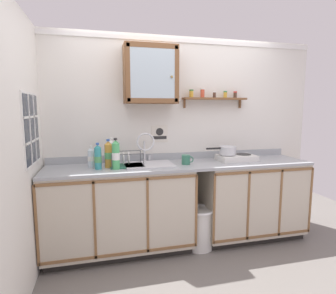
{
  "coord_description": "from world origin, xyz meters",
  "views": [
    {
      "loc": [
        -0.92,
        -2.69,
        1.57
      ],
      "look_at": [
        -0.14,
        0.39,
        1.13
      ],
      "focal_mm": 29.89,
      "sensor_mm": 36.0,
      "label": 1
    }
  ],
  "objects_px": {
    "sink": "(149,165)",
    "dish_rack": "(126,163)",
    "bottle_water_clear_4": "(91,158)",
    "trash_bin": "(199,227)",
    "hot_plate_stove": "(236,158)",
    "saucepan": "(227,150)",
    "warning_sign": "(160,134)",
    "bottle_soda_green_3": "(116,155)",
    "bottle_opaque_white_2": "(111,153)",
    "wall_cabinet": "(151,75)",
    "bottle_detergent_teal_1": "(98,157)",
    "mug": "(186,160)",
    "bottle_juice_amber_0": "(108,155)"
  },
  "relations": [
    {
      "from": "sink",
      "to": "dish_rack",
      "type": "xyz_separation_m",
      "value": [
        -0.25,
        -0.04,
        0.04
      ]
    },
    {
      "from": "bottle_water_clear_4",
      "to": "trash_bin",
      "type": "height_order",
      "value": "bottle_water_clear_4"
    },
    {
      "from": "hot_plate_stove",
      "to": "saucepan",
      "type": "height_order",
      "value": "saucepan"
    },
    {
      "from": "warning_sign",
      "to": "saucepan",
      "type": "bearing_deg",
      "value": -17.27
    },
    {
      "from": "saucepan",
      "to": "bottle_soda_green_3",
      "type": "distance_m",
      "value": 1.33
    },
    {
      "from": "bottle_opaque_white_2",
      "to": "bottle_soda_green_3",
      "type": "height_order",
      "value": "bottle_soda_green_3"
    },
    {
      "from": "bottle_soda_green_3",
      "to": "wall_cabinet",
      "type": "relative_size",
      "value": 0.5
    },
    {
      "from": "hot_plate_stove",
      "to": "bottle_water_clear_4",
      "type": "bearing_deg",
      "value": 179.33
    },
    {
      "from": "hot_plate_stove",
      "to": "bottle_soda_green_3",
      "type": "distance_m",
      "value": 1.44
    },
    {
      "from": "saucepan",
      "to": "bottle_water_clear_4",
      "type": "bearing_deg",
      "value": -179.95
    },
    {
      "from": "bottle_detergent_teal_1",
      "to": "trash_bin",
      "type": "bearing_deg",
      "value": -4.06
    },
    {
      "from": "bottle_detergent_teal_1",
      "to": "dish_rack",
      "type": "xyz_separation_m",
      "value": [
        0.29,
        0.07,
        -0.09
      ]
    },
    {
      "from": "bottle_water_clear_4",
      "to": "mug",
      "type": "bearing_deg",
      "value": -5.72
    },
    {
      "from": "saucepan",
      "to": "dish_rack",
      "type": "xyz_separation_m",
      "value": [
        -1.21,
        -0.05,
        -0.09
      ]
    },
    {
      "from": "bottle_water_clear_4",
      "to": "bottle_opaque_white_2",
      "type": "bearing_deg",
      "value": 13.02
    },
    {
      "from": "bottle_opaque_white_2",
      "to": "trash_bin",
      "type": "relative_size",
      "value": 0.66
    },
    {
      "from": "bottle_water_clear_4",
      "to": "dish_rack",
      "type": "height_order",
      "value": "bottle_water_clear_4"
    },
    {
      "from": "wall_cabinet",
      "to": "trash_bin",
      "type": "bearing_deg",
      "value": -32.63
    },
    {
      "from": "hot_plate_stove",
      "to": "bottle_opaque_white_2",
      "type": "relative_size",
      "value": 1.45
    },
    {
      "from": "bottle_detergent_teal_1",
      "to": "warning_sign",
      "type": "relative_size",
      "value": 1.35
    },
    {
      "from": "bottle_water_clear_4",
      "to": "warning_sign",
      "type": "xyz_separation_m",
      "value": [
        0.79,
        0.24,
        0.21
      ]
    },
    {
      "from": "bottle_juice_amber_0",
      "to": "bottle_detergent_teal_1",
      "type": "bearing_deg",
      "value": -150.93
    },
    {
      "from": "hot_plate_stove",
      "to": "bottle_water_clear_4",
      "type": "distance_m",
      "value": 1.68
    },
    {
      "from": "bottle_juice_amber_0",
      "to": "trash_bin",
      "type": "height_order",
      "value": "bottle_juice_amber_0"
    },
    {
      "from": "sink",
      "to": "dish_rack",
      "type": "height_order",
      "value": "sink"
    },
    {
      "from": "bottle_water_clear_4",
      "to": "dish_rack",
      "type": "bearing_deg",
      "value": -7.59
    },
    {
      "from": "bottle_detergent_teal_1",
      "to": "bottle_water_clear_4",
      "type": "relative_size",
      "value": 1.18
    },
    {
      "from": "bottle_soda_green_3",
      "to": "bottle_juice_amber_0",
      "type": "bearing_deg",
      "value": 124.69
    },
    {
      "from": "bottle_water_clear_4",
      "to": "saucepan",
      "type": "bearing_deg",
      "value": 0.05
    },
    {
      "from": "sink",
      "to": "saucepan",
      "type": "xyz_separation_m",
      "value": [
        0.96,
        0.01,
        0.13
      ]
    },
    {
      "from": "hot_plate_stove",
      "to": "mug",
      "type": "relative_size",
      "value": 3.58
    },
    {
      "from": "mug",
      "to": "saucepan",
      "type": "bearing_deg",
      "value": 10.66
    },
    {
      "from": "sink",
      "to": "bottle_soda_green_3",
      "type": "bearing_deg",
      "value": -158.05
    },
    {
      "from": "mug",
      "to": "warning_sign",
      "type": "distance_m",
      "value": 0.49
    },
    {
      "from": "bottle_detergent_teal_1",
      "to": "bottle_water_clear_4",
      "type": "distance_m",
      "value": 0.14
    },
    {
      "from": "sink",
      "to": "bottle_water_clear_4",
      "type": "xyz_separation_m",
      "value": [
        -0.61,
        0.01,
        0.11
      ]
    },
    {
      "from": "saucepan",
      "to": "sink",
      "type": "bearing_deg",
      "value": -179.26
    },
    {
      "from": "bottle_juice_amber_0",
      "to": "bottle_opaque_white_2",
      "type": "height_order",
      "value": "bottle_opaque_white_2"
    },
    {
      "from": "mug",
      "to": "trash_bin",
      "type": "xyz_separation_m",
      "value": [
        0.13,
        -0.09,
        -0.77
      ]
    },
    {
      "from": "bottle_soda_green_3",
      "to": "dish_rack",
      "type": "relative_size",
      "value": 0.9
    },
    {
      "from": "hot_plate_stove",
      "to": "dish_rack",
      "type": "relative_size",
      "value": 1.24
    },
    {
      "from": "warning_sign",
      "to": "bottle_water_clear_4",
      "type": "bearing_deg",
      "value": -163.07
    },
    {
      "from": "bottle_opaque_white_2",
      "to": "saucepan",
      "type": "bearing_deg",
      "value": -2.01
    },
    {
      "from": "hot_plate_stove",
      "to": "bottle_detergent_teal_1",
      "type": "height_order",
      "value": "bottle_detergent_teal_1"
    },
    {
      "from": "sink",
      "to": "mug",
      "type": "xyz_separation_m",
      "value": [
        0.41,
        -0.09,
        0.06
      ]
    },
    {
      "from": "bottle_water_clear_4",
      "to": "bottle_soda_green_3",
      "type": "bearing_deg",
      "value": -32.31
    },
    {
      "from": "dish_rack",
      "to": "bottle_detergent_teal_1",
      "type": "bearing_deg",
      "value": -166.77
    },
    {
      "from": "saucepan",
      "to": "bottle_opaque_white_2",
      "type": "relative_size",
      "value": 1.22
    },
    {
      "from": "wall_cabinet",
      "to": "warning_sign",
      "type": "xyz_separation_m",
      "value": [
        0.13,
        0.12,
        -0.67
      ]
    },
    {
      "from": "hot_plate_stove",
      "to": "bottle_soda_green_3",
      "type": "height_order",
      "value": "bottle_soda_green_3"
    }
  ]
}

